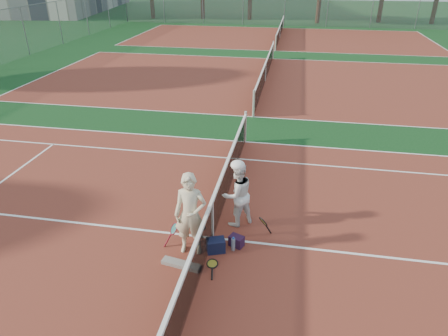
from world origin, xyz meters
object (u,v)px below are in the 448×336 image
object	(u,v)px
player_b	(237,194)
sports_bag_purple	(236,241)
racket_spare	(212,264)
water_bottle	(233,245)
player_a	(191,215)
racket_black_held	(263,227)
net_main	(212,219)
sports_bag_navy	(216,245)
racket_red	(174,234)

from	to	relation	value
player_b	sports_bag_purple	world-z (taller)	player_b
racket_spare	water_bottle	xyz separation A→B (m)	(0.35, 0.52, 0.14)
player_a	racket_black_held	distance (m)	1.76
player_a	player_b	world-z (taller)	player_a
net_main	racket_spare	bearing A→B (deg)	-78.94
player_a	racket_spare	xyz separation A→B (m)	(0.52, -0.36, -0.91)
sports_bag_navy	water_bottle	distance (m)	0.37
water_bottle	player_a	bearing A→B (deg)	-169.38
sports_bag_purple	water_bottle	world-z (taller)	water_bottle
racket_spare	water_bottle	distance (m)	0.64
sports_bag_navy	sports_bag_purple	bearing A→B (deg)	32.85
player_a	water_bottle	bearing A→B (deg)	6.95
player_a	water_bottle	size ratio (longest dim) A/B	6.17
racket_black_held	racket_spare	world-z (taller)	racket_black_held
net_main	racket_black_held	bearing A→B (deg)	12.97
player_a	racket_spare	distance (m)	1.11
net_main	player_a	distance (m)	0.74
water_bottle	sports_bag_purple	bearing A→B (deg)	75.05
player_b	water_bottle	xyz separation A→B (m)	(0.08, -1.02, -0.64)
player_b	racket_black_held	bearing A→B (deg)	106.64
sports_bag_purple	sports_bag_navy	bearing A→B (deg)	-147.15
player_a	player_b	xyz separation A→B (m)	(0.79, 1.18, -0.13)
racket_spare	net_main	bearing A→B (deg)	0.35
racket_red	water_bottle	bearing A→B (deg)	-35.19
racket_spare	water_bottle	world-z (taller)	water_bottle
racket_black_held	racket_spare	distance (m)	1.47
net_main	racket_red	xyz separation A→B (m)	(-0.78, -0.35, -0.25)
net_main	player_a	bearing A→B (deg)	-125.07
sports_bag_navy	water_bottle	xyz separation A→B (m)	(0.36, 0.10, -0.00)
net_main	player_a	xyz separation A→B (m)	(-0.35, -0.50, 0.42)
racket_red	racket_spare	distance (m)	1.10
racket_black_held	player_a	bearing A→B (deg)	-14.62
player_a	racket_spare	size ratio (longest dim) A/B	3.09
sports_bag_navy	racket_spare	bearing A→B (deg)	-88.76
racket_black_held	racket_spare	bearing A→B (deg)	7.97
net_main	racket_black_held	distance (m)	1.15
player_b	water_bottle	bearing A→B (deg)	54.21
racket_spare	racket_black_held	bearing A→B (deg)	-50.69
player_b	player_a	bearing A→B (deg)	16.02
racket_red	sports_bag_purple	world-z (taller)	racket_red
player_a	sports_bag_purple	world-z (taller)	player_a
player_b	racket_red	bearing A→B (deg)	0.09
sports_bag_purple	racket_black_held	bearing A→B (deg)	38.29
racket_black_held	sports_bag_purple	world-z (taller)	racket_black_held
sports_bag_navy	sports_bag_purple	xyz separation A→B (m)	(0.41, 0.26, -0.03)
net_main	player_a	world-z (taller)	player_a
racket_spare	sports_bag_purple	xyz separation A→B (m)	(0.40, 0.69, 0.11)
water_bottle	racket_black_held	bearing A→B (deg)	45.52
racket_red	sports_bag_purple	xyz separation A→B (m)	(1.34, 0.18, -0.14)
racket_red	sports_bag_navy	size ratio (longest dim) A/B	1.38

